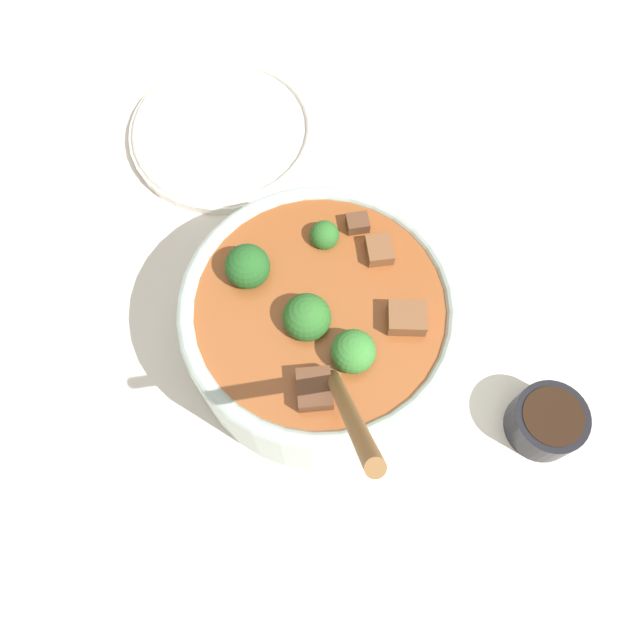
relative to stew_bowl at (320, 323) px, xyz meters
name	(u,v)px	position (x,y,z in m)	size (l,w,h in m)	color
ground_plane	(320,346)	(0.00, 0.00, -0.06)	(4.00, 4.00, 0.00)	silver
stew_bowl	(320,323)	(0.00, 0.00, 0.00)	(0.31, 0.26, 0.29)	#B2C6BC
condiment_bowl	(547,421)	(-0.07, -0.22, -0.04)	(0.07, 0.07, 0.04)	black
empty_plate	(224,131)	(0.27, 0.13, -0.05)	(0.23, 0.23, 0.02)	silver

